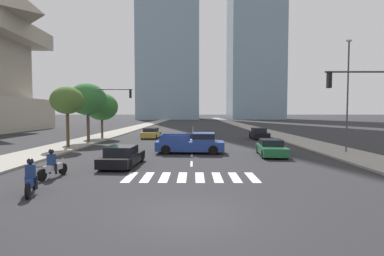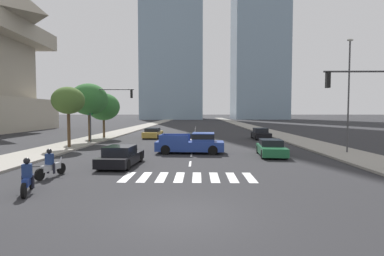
{
  "view_description": "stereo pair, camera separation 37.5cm",
  "coord_description": "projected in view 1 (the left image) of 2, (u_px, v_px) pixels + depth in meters",
  "views": [
    {
      "loc": [
        0.13,
        -9.44,
        3.34
      ],
      "look_at": [
        0.0,
        15.62,
        2.0
      ],
      "focal_mm": 27.76,
      "sensor_mm": 36.0,
      "label": 1
    },
    {
      "loc": [
        0.5,
        -9.44,
        3.34
      ],
      "look_at": [
        0.0,
        15.62,
        2.0
      ],
      "focal_mm": 27.76,
      "sensor_mm": 36.0,
      "label": 2
    }
  ],
  "objects": [
    {
      "name": "traffic_signal_near",
      "position": [
        367.0,
        98.0,
        16.66
      ],
      "size": [
        4.06,
        0.28,
        5.85
      ],
      "rotation": [
        0.0,
        0.0,
        3.14
      ],
      "color": "#333335",
      "rests_on": "sidewalk_east"
    },
    {
      "name": "sidewalk_west",
      "position": [
        102.0,
        137.0,
        39.62
      ],
      "size": [
        4.0,
        260.0,
        0.15
      ],
      "primitive_type": "cube",
      "color": "gray",
      "rests_on": "ground"
    },
    {
      "name": "sedan_black_4",
      "position": [
        259.0,
        134.0,
        36.77
      ],
      "size": [
        1.95,
        4.29,
        1.38
      ],
      "rotation": [
        0.0,
        0.0,
        -1.59
      ],
      "color": "black",
      "rests_on": "ground"
    },
    {
      "name": "sedan_black_3",
      "position": [
        122.0,
        157.0,
        18.39
      ],
      "size": [
        2.11,
        4.46,
        1.26
      ],
      "rotation": [
        0.0,
        0.0,
        1.51
      ],
      "color": "black",
      "rests_on": "ground"
    },
    {
      "name": "street_lamp_east",
      "position": [
        348.0,
        88.0,
        23.65
      ],
      "size": [
        0.5,
        0.24,
        8.95
      ],
      "color": "#3F3F42",
      "rests_on": "sidewalk_east"
    },
    {
      "name": "crosswalk_near",
      "position": [
        191.0,
        177.0,
        15.22
      ],
      "size": [
        6.75,
        2.43,
        0.01
      ],
      "color": "silver",
      "rests_on": "ground"
    },
    {
      "name": "sidewalk_east",
      "position": [
        284.0,
        137.0,
        39.5
      ],
      "size": [
        4.0,
        260.0,
        0.15
      ],
      "primitive_type": "cube",
      "color": "gray",
      "rests_on": "ground"
    },
    {
      "name": "street_tree_nearest",
      "position": [
        67.0,
        101.0,
        26.89
      ],
      "size": [
        2.92,
        2.92,
        5.51
      ],
      "color": "#4C3823",
      "rests_on": "sidewalk_west"
    },
    {
      "name": "lane_divider_center",
      "position": [
        193.0,
        135.0,
        43.18
      ],
      "size": [
        0.14,
        50.0,
        0.01
      ],
      "color": "silver",
      "rests_on": "ground"
    },
    {
      "name": "motorcycle_trailing",
      "position": [
        53.0,
        166.0,
        15.08
      ],
      "size": [
        0.79,
        2.18,
        1.49
      ],
      "rotation": [
        0.0,
        0.0,
        1.36
      ],
      "color": "black",
      "rests_on": "ground"
    },
    {
      "name": "pickup_truck",
      "position": [
        193.0,
        143.0,
        24.07
      ],
      "size": [
        5.55,
        2.25,
        1.67
      ],
      "rotation": [
        0.0,
        0.0,
        -0.05
      ],
      "color": "navy",
      "rests_on": "ground"
    },
    {
      "name": "traffic_signal_far",
      "position": [
        105.0,
        103.0,
        31.26
      ],
      "size": [
        4.98,
        0.28,
        5.98
      ],
      "color": "#333335",
      "rests_on": "sidewalk_west"
    },
    {
      "name": "sedan_green_1",
      "position": [
        271.0,
        148.0,
        22.72
      ],
      "size": [
        2.17,
        4.4,
        1.25
      ],
      "rotation": [
        0.0,
        0.0,
        -1.66
      ],
      "color": "#1E6038",
      "rests_on": "ground"
    },
    {
      "name": "ground_plane",
      "position": [
        190.0,
        215.0,
        9.61
      ],
      "size": [
        800.0,
        800.0,
        0.0
      ],
      "primitive_type": "plane",
      "color": "#28282B"
    },
    {
      "name": "street_tree_second",
      "position": [
        87.0,
        99.0,
        32.05
      ],
      "size": [
        4.03,
        4.03,
        6.3
      ],
      "color": "#4C3823",
      "rests_on": "sidewalk_west"
    },
    {
      "name": "sedan_white_2",
      "position": [
        195.0,
        140.0,
        29.91
      ],
      "size": [
        2.17,
        4.42,
        1.2
      ],
      "rotation": [
        0.0,
        0.0,
        -1.47
      ],
      "color": "silver",
      "rests_on": "ground"
    },
    {
      "name": "street_tree_third",
      "position": [
        102.0,
        107.0,
        37.04
      ],
      "size": [
        3.99,
        3.99,
        5.56
      ],
      "color": "#4C3823",
      "rests_on": "sidewalk_west"
    },
    {
      "name": "motorcycle_third",
      "position": [
        31.0,
        180.0,
        12.09
      ],
      "size": [
        0.99,
        2.06,
        1.49
      ],
      "rotation": [
        0.0,
        0.0,
        1.91
      ],
      "color": "black",
      "rests_on": "ground"
    },
    {
      "name": "sedan_gold_0",
      "position": [
        151.0,
        133.0,
        38.03
      ],
      "size": [
        2.18,
        4.36,
        1.31
      ],
      "rotation": [
        0.0,
        0.0,
        1.5
      ],
      "color": "#B28E38",
      "rests_on": "ground"
    }
  ]
}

